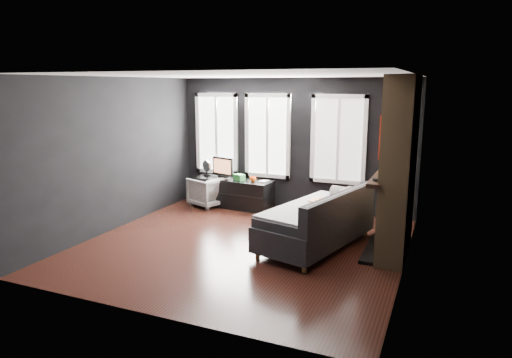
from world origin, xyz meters
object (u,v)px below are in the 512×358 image
at_px(media_console, 233,193).
at_px(book, 261,176).
at_px(armchair, 208,190).
at_px(mantel_vase, 386,163).
at_px(mug, 253,179).
at_px(monitor, 223,166).
at_px(sofa, 316,218).

height_order(media_console, book, book).
bearing_deg(media_console, armchair, -156.63).
distance_m(armchair, mantel_vase, 3.98).
bearing_deg(mug, monitor, 172.00).
xyz_separation_m(sofa, mug, (-1.79, 1.61, 0.19)).
height_order(armchair, book, book).
bearing_deg(armchair, mantel_vase, 97.22).
relative_size(sofa, monitor, 3.91).
height_order(sofa, armchair, sofa).
bearing_deg(mantel_vase, mug, 160.57).
height_order(armchair, monitor, monitor).
height_order(media_console, mantel_vase, mantel_vase).
bearing_deg(sofa, mantel_vase, 49.07).
xyz_separation_m(sofa, armchair, (-2.81, 1.53, -0.13)).
xyz_separation_m(armchair, mug, (1.01, 0.09, 0.32)).
bearing_deg(mug, media_console, 170.81).
bearing_deg(mantel_vase, armchair, 166.78).
height_order(mug, mantel_vase, mantel_vase).
xyz_separation_m(monitor, mug, (0.74, -0.10, -0.19)).
bearing_deg(armchair, monitor, 145.66).
distance_m(sofa, media_console, 2.86).
relative_size(sofa, book, 10.24).
bearing_deg(monitor, mug, 8.55).
bearing_deg(mug, armchair, -175.14).
height_order(monitor, mug, monitor).
distance_m(monitor, mug, 0.77).
bearing_deg(sofa, armchair, 166.32).
bearing_deg(sofa, book, 148.75).
bearing_deg(armchair, mug, 115.30).
xyz_separation_m(monitor, book, (0.87, 0.02, -0.14)).
bearing_deg(mantel_vase, sofa, -145.82).
xyz_separation_m(sofa, media_console, (-2.30, 1.70, -0.18)).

